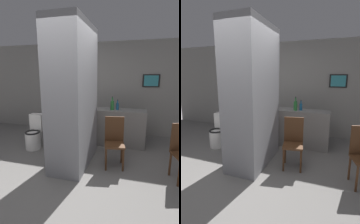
# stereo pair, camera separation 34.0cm
# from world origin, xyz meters

# --- Properties ---
(ground_plane) EXTENTS (14.00, 14.00, 0.00)m
(ground_plane) POSITION_xyz_m (0.00, 0.00, 0.00)
(ground_plane) COLOR slate
(wall_back) EXTENTS (8.00, 0.09, 2.60)m
(wall_back) POSITION_xyz_m (-0.00, 2.63, 1.30)
(wall_back) COLOR gray
(wall_back) RESTS_ON ground_plane
(pillar_center) EXTENTS (0.64, 1.27, 2.60)m
(pillar_center) POSITION_xyz_m (0.01, 0.64, 1.30)
(pillar_center) COLOR gray
(pillar_center) RESTS_ON ground_plane
(counter_shelf) EXTENTS (1.42, 0.44, 0.89)m
(counter_shelf) POSITION_xyz_m (0.68, 1.73, 0.45)
(counter_shelf) COLOR gray
(counter_shelf) RESTS_ON ground_plane
(toilet) EXTENTS (0.35, 0.51, 0.79)m
(toilet) POSITION_xyz_m (-1.15, 1.04, 0.33)
(toilet) COLOR white
(toilet) RESTS_ON ground_plane
(chair_near_pillar) EXTENTS (0.42, 0.42, 0.94)m
(chair_near_pillar) POSITION_xyz_m (0.79, 0.72, 0.51)
(chair_near_pillar) COLOR #4C2D19
(chair_near_pillar) RESTS_ON ground_plane
(bicycle) EXTENTS (1.63, 0.42, 0.69)m
(bicycle) POSITION_xyz_m (-0.41, 1.65, 0.34)
(bicycle) COLOR black
(bicycle) RESTS_ON ground_plane
(bottle_tall) EXTENTS (0.08, 0.08, 0.33)m
(bottle_tall) POSITION_xyz_m (0.60, 1.66, 1.01)
(bottle_tall) COLOR #267233
(bottle_tall) RESTS_ON counter_shelf
(bottle_short) EXTENTS (0.07, 0.07, 0.25)m
(bottle_short) POSITION_xyz_m (0.72, 1.71, 0.98)
(bottle_short) COLOR #19598C
(bottle_short) RESTS_ON counter_shelf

